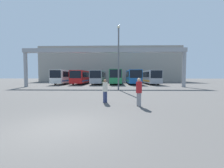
{
  "coord_description": "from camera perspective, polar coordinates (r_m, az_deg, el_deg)",
  "views": [
    {
      "loc": [
        2.11,
        -5.28,
        1.9
      ],
      "look_at": [
        1.29,
        23.88,
        0.3
      ],
      "focal_mm": 24.0,
      "sensor_mm": 36.0,
      "label": 1
    }
  ],
  "objects": [
    {
      "name": "ground_plane",
      "position": [
        6.0,
        -19.86,
        -15.49
      ],
      "size": [
        200.0,
        200.0,
        0.0
      ],
      "primitive_type": "plane",
      "color": "#514F4C"
    },
    {
      "name": "building_backdrop",
      "position": [
        53.87,
        -0.65,
        7.2
      ],
      "size": [
        46.14,
        12.0,
        11.44
      ],
      "color": "gray",
      "rests_on": "ground"
    },
    {
      "name": "overhead_gantry",
      "position": [
        25.6,
        -3.2,
        11.14
      ],
      "size": [
        27.38,
        0.8,
        6.51
      ],
      "color": "gray",
      "rests_on": "ground"
    },
    {
      "name": "bus_slot_0",
      "position": [
        37.03,
        -17.35,
        2.85
      ],
      "size": [
        2.5,
        11.76,
        3.13
      ],
      "color": "silver",
      "rests_on": "ground"
    },
    {
      "name": "bus_slot_1",
      "position": [
        35.35,
        -11.58,
        2.82
      ],
      "size": [
        2.57,
        10.54,
        3.02
      ],
      "color": "red",
      "rests_on": "ground"
    },
    {
      "name": "bus_slot_2",
      "position": [
        35.33,
        -5.05,
        2.88
      ],
      "size": [
        2.46,
        11.89,
        3.03
      ],
      "color": "#999EA5",
      "rests_on": "ground"
    },
    {
      "name": "bus_slot_3",
      "position": [
        34.84,
        1.39,
        3.09
      ],
      "size": [
        2.57,
        11.38,
        3.25
      ],
      "color": "#268C4C",
      "rests_on": "ground"
    },
    {
      "name": "bus_slot_4",
      "position": [
        34.5,
        7.99,
        2.97
      ],
      "size": [
        2.62,
        10.28,
        3.15
      ],
      "color": "#1959A5",
      "rests_on": "ground"
    },
    {
      "name": "bus_slot_5",
      "position": [
        35.92,
        14.16,
        2.82
      ],
      "size": [
        2.48,
        11.82,
        3.05
      ],
      "color": "#999EA5",
      "rests_on": "ground"
    },
    {
      "name": "pedestrian_mid_right",
      "position": [
        9.45,
        10.23,
        -2.75
      ],
      "size": [
        0.37,
        0.37,
        1.76
      ],
      "rotation": [
        0.0,
        0.0,
        1.96
      ],
      "color": "gray",
      "rests_on": "ground"
    },
    {
      "name": "pedestrian_near_center",
      "position": [
        10.59,
        -2.65,
        -2.4
      ],
      "size": [
        0.34,
        0.34,
        1.65
      ],
      "rotation": [
        0.0,
        0.0,
        0.84
      ],
      "color": "navy",
      "rests_on": "ground"
    },
    {
      "name": "lamp_post",
      "position": [
        20.13,
        2.51,
        10.85
      ],
      "size": [
        0.36,
        0.36,
        8.48
      ],
      "color": "#595B60",
      "rests_on": "ground"
    }
  ]
}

